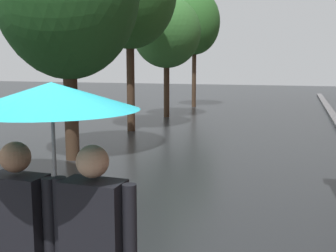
# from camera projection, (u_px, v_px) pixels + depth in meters

# --- Properties ---
(street_tree_3) EXTENTS (2.72, 2.72, 4.81)m
(street_tree_3) POSITION_uv_depth(u_px,v_px,m) (167.00, 33.00, 16.49)
(street_tree_3) COLOR #473323
(street_tree_3) RESTS_ON ground
(street_tree_4) EXTENTS (2.50, 2.50, 5.73)m
(street_tree_4) POSITION_uv_depth(u_px,v_px,m) (195.00, 23.00, 20.33)
(street_tree_4) COLOR #473323
(street_tree_4) RESTS_ON ground
(couple_under_umbrella) EXTENTS (1.18, 1.14, 2.08)m
(couple_under_umbrella) POSITION_uv_depth(u_px,v_px,m) (55.00, 186.00, 2.74)
(couple_under_umbrella) COLOR #2D2D33
(couple_under_umbrella) RESTS_ON ground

